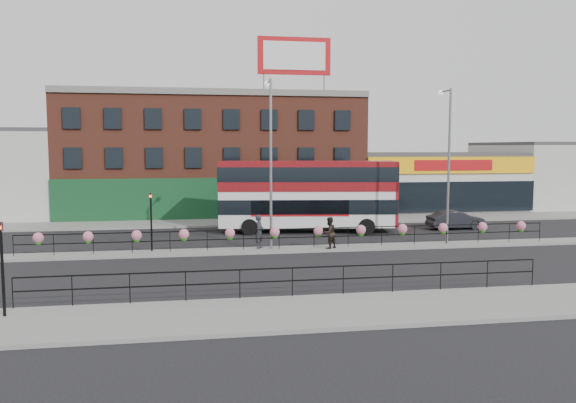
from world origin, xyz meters
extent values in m
plane|color=black|center=(0.00, 0.00, 0.00)|extent=(120.00, 120.00, 0.00)
cube|color=gray|center=(0.00, -12.00, 0.07)|extent=(60.00, 4.00, 0.15)
cube|color=gray|center=(0.00, 12.00, 0.07)|extent=(60.00, 4.00, 0.15)
cube|color=gray|center=(0.00, 0.00, 0.07)|extent=(60.00, 1.60, 0.15)
cube|color=gold|center=(0.00, -9.70, 0.01)|extent=(60.00, 0.10, 0.01)
cube|color=gold|center=(0.00, -9.88, 0.01)|extent=(60.00, 0.10, 0.01)
cube|color=brown|center=(-4.00, 20.00, 5.00)|extent=(25.00, 12.00, 10.00)
cube|color=#3F3F42|center=(-4.00, 20.00, 10.15)|extent=(25.00, 12.00, 0.30)
cube|color=#124221|center=(-4.00, 13.92, 1.70)|extent=(25.00, 0.25, 3.40)
cube|color=silver|center=(16.00, 20.00, 2.50)|extent=(15.00, 12.00, 5.00)
cube|color=#3F3F42|center=(16.00, 20.00, 5.15)|extent=(15.00, 12.00, 0.30)
cube|color=#FFB30D|center=(16.00, 13.92, 4.30)|extent=(15.00, 0.25, 1.40)
cube|color=#AD0D12|center=(16.00, 13.80, 4.30)|extent=(7.00, 0.10, 0.90)
cube|color=black|center=(16.00, 13.92, 1.60)|extent=(15.00, 0.25, 2.60)
cube|color=#B6B5B1|center=(30.75, 20.00, 3.00)|extent=(14.50, 12.00, 6.00)
cube|color=#3F3F42|center=(30.75, 20.00, 6.15)|extent=(14.50, 12.00, 0.30)
cube|color=#AD0D12|center=(2.50, 15.00, 13.20)|extent=(6.00, 0.25, 3.00)
cube|color=silver|center=(2.50, 14.86, 13.20)|extent=(5.10, 0.04, 2.25)
cylinder|color=slate|center=(0.00, 15.00, 11.00)|extent=(0.12, 0.12, 1.40)
cylinder|color=slate|center=(5.00, 15.00, 11.00)|extent=(0.12, 0.12, 1.40)
cube|color=black|center=(0.00, 0.00, 1.25)|extent=(30.00, 0.05, 0.05)
cube|color=black|center=(0.00, 0.00, 0.76)|extent=(30.00, 0.05, 0.05)
cylinder|color=black|center=(-15.00, 0.00, 0.70)|extent=(0.04, 0.04, 1.10)
cylinder|color=black|center=(-13.00, 0.00, 0.70)|extent=(0.04, 0.04, 1.10)
cylinder|color=black|center=(-11.00, 0.00, 0.70)|extent=(0.04, 0.04, 1.10)
cylinder|color=black|center=(-9.00, 0.00, 0.70)|extent=(0.04, 0.04, 1.10)
cylinder|color=black|center=(-7.00, 0.00, 0.70)|extent=(0.04, 0.04, 1.10)
cylinder|color=black|center=(-5.00, 0.00, 0.70)|extent=(0.04, 0.04, 1.10)
cylinder|color=black|center=(-3.00, 0.00, 0.70)|extent=(0.04, 0.04, 1.10)
cylinder|color=black|center=(-1.00, 0.00, 0.70)|extent=(0.04, 0.04, 1.10)
cylinder|color=black|center=(1.00, 0.00, 0.70)|extent=(0.04, 0.04, 1.10)
cylinder|color=black|center=(3.00, 0.00, 0.70)|extent=(0.04, 0.04, 1.10)
cylinder|color=black|center=(5.00, 0.00, 0.70)|extent=(0.04, 0.04, 1.10)
cylinder|color=black|center=(7.00, 0.00, 0.70)|extent=(0.04, 0.04, 1.10)
cylinder|color=black|center=(9.00, 0.00, 0.70)|extent=(0.04, 0.04, 1.10)
cylinder|color=black|center=(11.00, 0.00, 0.70)|extent=(0.04, 0.04, 1.10)
cylinder|color=black|center=(13.00, 0.00, 0.70)|extent=(0.04, 0.04, 1.10)
cylinder|color=black|center=(15.00, 0.00, 0.70)|extent=(0.04, 0.04, 1.10)
sphere|color=#C66882|center=(-13.75, 0.00, 1.10)|extent=(0.56, 0.56, 0.56)
sphere|color=#29621B|center=(-13.75, 0.00, 0.87)|extent=(0.36, 0.36, 0.36)
sphere|color=#C66882|center=(-11.25, 0.00, 1.10)|extent=(0.56, 0.56, 0.56)
sphere|color=#29621B|center=(-11.25, 0.00, 0.87)|extent=(0.36, 0.36, 0.36)
sphere|color=#C66882|center=(-8.75, 0.00, 1.10)|extent=(0.56, 0.56, 0.56)
sphere|color=#29621B|center=(-8.75, 0.00, 0.87)|extent=(0.36, 0.36, 0.36)
sphere|color=#C66882|center=(-6.25, 0.00, 1.10)|extent=(0.56, 0.56, 0.56)
sphere|color=#29621B|center=(-6.25, 0.00, 0.87)|extent=(0.36, 0.36, 0.36)
sphere|color=#C66882|center=(-3.75, 0.00, 1.10)|extent=(0.56, 0.56, 0.56)
sphere|color=#29621B|center=(-3.75, 0.00, 0.87)|extent=(0.36, 0.36, 0.36)
sphere|color=#C66882|center=(-1.25, 0.00, 1.10)|extent=(0.56, 0.56, 0.56)
sphere|color=#29621B|center=(-1.25, 0.00, 0.87)|extent=(0.36, 0.36, 0.36)
sphere|color=#C66882|center=(1.25, 0.00, 1.10)|extent=(0.56, 0.56, 0.56)
sphere|color=#29621B|center=(1.25, 0.00, 0.87)|extent=(0.36, 0.36, 0.36)
sphere|color=#C66882|center=(3.75, 0.00, 1.10)|extent=(0.56, 0.56, 0.56)
sphere|color=#29621B|center=(3.75, 0.00, 0.87)|extent=(0.36, 0.36, 0.36)
sphere|color=#C66882|center=(6.25, 0.00, 1.10)|extent=(0.56, 0.56, 0.56)
sphere|color=#29621B|center=(6.25, 0.00, 0.87)|extent=(0.36, 0.36, 0.36)
sphere|color=#C66882|center=(8.75, 0.00, 1.10)|extent=(0.56, 0.56, 0.56)
sphere|color=#29621B|center=(8.75, 0.00, 0.87)|extent=(0.36, 0.36, 0.36)
sphere|color=#C66882|center=(11.25, 0.00, 1.10)|extent=(0.56, 0.56, 0.56)
sphere|color=#29621B|center=(11.25, 0.00, 0.87)|extent=(0.36, 0.36, 0.36)
sphere|color=#C66882|center=(13.75, 0.00, 1.10)|extent=(0.56, 0.56, 0.56)
sphere|color=#29621B|center=(13.75, 0.00, 0.87)|extent=(0.36, 0.36, 0.36)
cube|color=black|center=(-2.00, -10.10, 1.25)|extent=(20.00, 0.05, 0.05)
cube|color=black|center=(-2.00, -10.10, 0.76)|extent=(20.00, 0.05, 0.05)
cylinder|color=black|center=(-12.00, -10.10, 0.70)|extent=(0.04, 0.04, 1.10)
cylinder|color=black|center=(-10.00, -10.10, 0.70)|extent=(0.04, 0.04, 1.10)
cylinder|color=black|center=(-8.00, -10.10, 0.70)|extent=(0.04, 0.04, 1.10)
cylinder|color=black|center=(-6.00, -10.10, 0.70)|extent=(0.04, 0.04, 1.10)
cylinder|color=black|center=(-4.00, -10.10, 0.70)|extent=(0.04, 0.04, 1.10)
cylinder|color=black|center=(-2.00, -10.10, 0.70)|extent=(0.04, 0.04, 1.10)
cylinder|color=black|center=(0.00, -10.10, 0.70)|extent=(0.04, 0.04, 1.10)
cylinder|color=black|center=(2.00, -10.10, 0.70)|extent=(0.04, 0.04, 1.10)
cylinder|color=black|center=(4.00, -10.10, 0.70)|extent=(0.04, 0.04, 1.10)
cylinder|color=black|center=(6.00, -10.10, 0.70)|extent=(0.04, 0.04, 1.10)
cylinder|color=black|center=(8.00, -10.10, 0.70)|extent=(0.04, 0.04, 1.10)
cube|color=silver|center=(1.97, 6.82, 2.61)|extent=(12.20, 4.35, 4.34)
cube|color=maroon|center=(1.97, 6.82, 3.85)|extent=(12.27, 4.42, 1.95)
cube|color=black|center=(1.97, 6.82, 1.85)|extent=(12.29, 4.44, 0.98)
cube|color=black|center=(1.97, 6.82, 4.02)|extent=(12.31, 4.46, 0.98)
cube|color=maroon|center=(1.97, 6.82, 4.81)|extent=(12.20, 4.35, 0.13)
cube|color=maroon|center=(7.83, 6.00, 2.61)|extent=(0.58, 2.77, 4.34)
cube|color=#AD0D12|center=(1.24, 5.53, 1.79)|extent=(6.45, 0.95, 1.09)
cylinder|color=black|center=(-2.09, 6.02, 0.54)|extent=(1.12, 0.47, 1.09)
cylinder|color=black|center=(-1.71, 8.71, 0.54)|extent=(1.12, 0.47, 1.09)
cylinder|color=black|center=(5.65, 4.93, 0.54)|extent=(1.12, 0.47, 1.09)
cylinder|color=black|center=(6.02, 7.62, 0.54)|extent=(1.12, 0.47, 1.09)
imported|color=#212329|center=(12.66, 6.37, 0.66)|extent=(1.73, 4.13, 1.32)
imported|color=#25262C|center=(-2.08, 0.26, 1.10)|extent=(1.02, 0.96, 1.89)
imported|color=black|center=(1.78, -0.40, 1.03)|extent=(1.46, 1.43, 1.77)
cylinder|color=slate|center=(-1.44, 0.11, 4.86)|extent=(0.15, 0.15, 9.42)
cylinder|color=slate|center=(-1.44, 0.82, 9.47)|extent=(0.09, 1.41, 0.09)
sphere|color=silver|center=(-1.44, 1.53, 9.43)|extent=(0.34, 0.34, 0.34)
cylinder|color=slate|center=(9.04, 0.06, 4.68)|extent=(0.14, 0.14, 9.05)
cylinder|color=slate|center=(9.04, 0.74, 9.11)|extent=(0.09, 1.36, 0.09)
sphere|color=silver|center=(9.04, 1.42, 9.07)|extent=(0.33, 0.33, 0.33)
cylinder|color=black|center=(-12.00, -11.00, 1.75)|extent=(0.10, 0.10, 3.20)
imported|color=black|center=(-12.00, -11.00, 3.35)|extent=(0.15, 0.18, 0.90)
cylinder|color=black|center=(-8.00, 0.40, 1.75)|extent=(0.10, 0.10, 3.20)
imported|color=black|center=(-8.00, 0.40, 3.35)|extent=(0.15, 0.18, 0.90)
sphere|color=#FF190C|center=(-8.00, 0.28, 3.17)|extent=(0.14, 0.14, 0.14)
camera|label=1|loc=(-5.58, -30.74, 5.82)|focal=35.00mm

